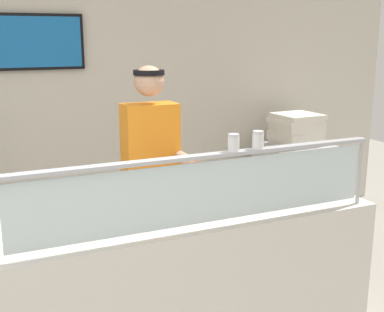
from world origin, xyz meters
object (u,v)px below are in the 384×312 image
object	(u,v)px
parmesan_shaker	(234,144)
pizza_box_stack	(296,129)
pizza_tray	(204,202)
worker_figure	(152,173)
pizza_server	(199,200)
pepper_flake_shaker	(258,141)

from	to	relation	value
parmesan_shaker	pizza_box_stack	size ratio (longest dim) A/B	0.20
pizza_tray	worker_figure	world-z (taller)	worker_figure
pizza_tray	worker_figure	xyz separation A→B (m)	(-0.11, 0.63, 0.04)
parmesan_shaker	pizza_box_stack	distance (m)	2.57
pizza_server	parmesan_shaker	bearing A→B (deg)	-76.61
pizza_server	pizza_box_stack	distance (m)	2.33
pizza_tray	pizza_server	xyz separation A→B (m)	(-0.04, -0.02, 0.02)
parmesan_shaker	pepper_flake_shaker	world-z (taller)	pepper_flake_shaker
pizza_tray	worker_figure	size ratio (longest dim) A/B	0.28
pizza_tray	parmesan_shaker	xyz separation A→B (m)	(-0.01, -0.37, 0.44)
pizza_box_stack	parmesan_shaker	bearing A→B (deg)	-133.42
parmesan_shaker	pizza_server	bearing A→B (deg)	95.23
pepper_flake_shaker	pizza_box_stack	size ratio (longest dim) A/B	0.21
pizza_box_stack	pizza_tray	bearing A→B (deg)	-139.72
pizza_server	pizza_box_stack	bearing A→B (deg)	48.21
pizza_server	parmesan_shaker	xyz separation A→B (m)	(0.03, -0.35, 0.41)
pizza_server	pizza_box_stack	size ratio (longest dim) A/B	0.61
worker_figure	pizza_tray	bearing A→B (deg)	-79.73
pizza_tray	pepper_flake_shaker	bearing A→B (deg)	-68.90
pizza_server	pepper_flake_shaker	bearing A→B (deg)	-54.50
worker_figure	pizza_box_stack	bearing A→B (deg)	24.62
pizza_server	worker_figure	size ratio (longest dim) A/B	0.16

